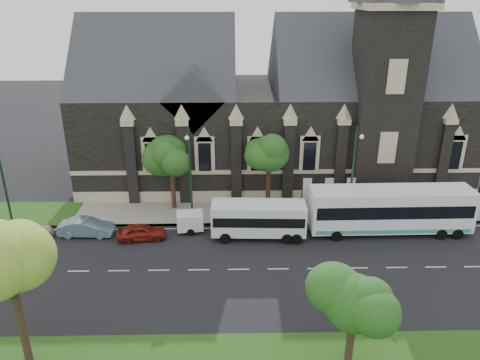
{
  "coord_description": "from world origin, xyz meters",
  "views": [
    {
      "loc": [
        -0.48,
        -29.33,
        19.4
      ],
      "look_at": [
        0.24,
        6.0,
        4.81
      ],
      "focal_mm": 34.32,
      "sensor_mm": 36.0,
      "label": 1
    }
  ],
  "objects_px": {
    "tour_coach": "(390,209)",
    "car_far_white": "(28,230)",
    "street_lamp_near": "(353,171)",
    "street_lamp_mid": "(190,172)",
    "tree_walk_right": "(271,150)",
    "street_lamp_far": "(1,174)",
    "tree_walk_left": "(173,152)",
    "box_trailer": "(190,221)",
    "car_far_red": "(142,232)",
    "banner_flag_left": "(305,191)",
    "banner_flag_right": "(348,191)",
    "tree_park_near": "(14,262)",
    "tree_park_east": "(358,293)",
    "banner_flag_center": "(327,191)",
    "shuttle_bus": "(259,218)",
    "sedan": "(86,227)"
  },
  "relations": [
    {
      "from": "tree_park_near",
      "to": "shuttle_bus",
      "type": "xyz_separation_m",
      "value": [
        13.57,
        13.81,
        -4.67
      ]
    },
    {
      "from": "street_lamp_near",
      "to": "banner_flag_center",
      "type": "relative_size",
      "value": 2.25
    },
    {
      "from": "car_far_white",
      "to": "street_lamp_far",
      "type": "bearing_deg",
      "value": 49.58
    },
    {
      "from": "car_far_white",
      "to": "sedan",
      "type": "bearing_deg",
      "value": -88.86
    },
    {
      "from": "banner_flag_right",
      "to": "shuttle_bus",
      "type": "xyz_separation_m",
      "value": [
        -8.49,
        -3.96,
        -0.63
      ]
    },
    {
      "from": "tree_park_near",
      "to": "tree_walk_left",
      "type": "relative_size",
      "value": 1.12
    },
    {
      "from": "street_lamp_mid",
      "to": "banner_flag_right",
      "type": "relative_size",
      "value": 2.25
    },
    {
      "from": "tree_park_east",
      "to": "street_lamp_mid",
      "type": "bearing_deg",
      "value": 121.79
    },
    {
      "from": "street_lamp_near",
      "to": "street_lamp_mid",
      "type": "relative_size",
      "value": 1.0
    },
    {
      "from": "street_lamp_near",
      "to": "sedan",
      "type": "relative_size",
      "value": 1.95
    },
    {
      "from": "car_far_red",
      "to": "sedan",
      "type": "bearing_deg",
      "value": 74.0
    },
    {
      "from": "street_lamp_far",
      "to": "shuttle_bus",
      "type": "distance_m",
      "value": 22.15
    },
    {
      "from": "tree_walk_left",
      "to": "street_lamp_far",
      "type": "xyz_separation_m",
      "value": [
        -14.2,
        -3.61,
        -0.62
      ]
    },
    {
      "from": "tree_park_east",
      "to": "tour_coach",
      "type": "distance_m",
      "value": 16.64
    },
    {
      "from": "car_far_red",
      "to": "tree_walk_left",
      "type": "bearing_deg",
      "value": -27.74
    },
    {
      "from": "street_lamp_far",
      "to": "banner_flag_left",
      "type": "distance_m",
      "value": 26.5
    },
    {
      "from": "tree_park_east",
      "to": "street_lamp_mid",
      "type": "distance_m",
      "value": 19.32
    },
    {
      "from": "tour_coach",
      "to": "tree_park_near",
      "type": "bearing_deg",
      "value": -150.55
    },
    {
      "from": "street_lamp_far",
      "to": "shuttle_bus",
      "type": "bearing_deg",
      "value": -5.37
    },
    {
      "from": "tree_walk_left",
      "to": "box_trailer",
      "type": "height_order",
      "value": "tree_walk_left"
    },
    {
      "from": "tour_coach",
      "to": "car_far_white",
      "type": "xyz_separation_m",
      "value": [
        -30.9,
        -0.3,
        -1.55
      ]
    },
    {
      "from": "banner_flag_center",
      "to": "street_lamp_near",
      "type": "bearing_deg",
      "value": -48.07
    },
    {
      "from": "banner_flag_right",
      "to": "tour_coach",
      "type": "xyz_separation_m",
      "value": [
        2.79,
        -3.39,
        -0.21
      ]
    },
    {
      "from": "banner_flag_left",
      "to": "car_far_white",
      "type": "xyz_separation_m",
      "value": [
        -24.11,
        -3.69,
        -1.77
      ]
    },
    {
      "from": "tree_walk_right",
      "to": "street_lamp_mid",
      "type": "height_order",
      "value": "street_lamp_mid"
    },
    {
      "from": "banner_flag_left",
      "to": "banner_flag_right",
      "type": "xyz_separation_m",
      "value": [
        4.0,
        0.0,
        0.0
      ]
    },
    {
      "from": "tree_walk_right",
      "to": "tree_park_east",
      "type": "bearing_deg",
      "value": -81.58
    },
    {
      "from": "street_lamp_far",
      "to": "shuttle_bus",
      "type": "xyz_separation_m",
      "value": [
        21.8,
        -2.05,
        -3.36
      ]
    },
    {
      "from": "box_trailer",
      "to": "sedan",
      "type": "distance_m",
      "value": 8.82
    },
    {
      "from": "sedan",
      "to": "car_far_red",
      "type": "relative_size",
      "value": 1.14
    },
    {
      "from": "tree_walk_left",
      "to": "banner_flag_left",
      "type": "distance_m",
      "value": 12.66
    },
    {
      "from": "tree_walk_right",
      "to": "street_lamp_far",
      "type": "bearing_deg",
      "value": -171.14
    },
    {
      "from": "tree_walk_right",
      "to": "tour_coach",
      "type": "distance_m",
      "value": 11.69
    },
    {
      "from": "sedan",
      "to": "street_lamp_near",
      "type": "bearing_deg",
      "value": -83.95
    },
    {
      "from": "tree_park_east",
      "to": "banner_flag_right",
      "type": "relative_size",
      "value": 1.57
    },
    {
      "from": "box_trailer",
      "to": "tree_walk_right",
      "type": "bearing_deg",
      "value": 25.7
    },
    {
      "from": "tree_park_near",
      "to": "tour_coach",
      "type": "bearing_deg",
      "value": 30.06
    },
    {
      "from": "tree_walk_left",
      "to": "car_far_red",
      "type": "height_order",
      "value": "tree_walk_left"
    },
    {
      "from": "tree_park_near",
      "to": "car_far_white",
      "type": "distance_m",
      "value": 16.39
    },
    {
      "from": "tree_park_near",
      "to": "car_far_white",
      "type": "relative_size",
      "value": 2.02
    },
    {
      "from": "car_far_red",
      "to": "car_far_white",
      "type": "height_order",
      "value": "car_far_red"
    },
    {
      "from": "tree_walk_left",
      "to": "sedan",
      "type": "bearing_deg",
      "value": -143.78
    },
    {
      "from": "banner_flag_right",
      "to": "car_far_white",
      "type": "relative_size",
      "value": 0.94
    },
    {
      "from": "tree_park_east",
      "to": "street_lamp_far",
      "type": "height_order",
      "value": "street_lamp_far"
    },
    {
      "from": "shuttle_bus",
      "to": "sedan",
      "type": "distance_m",
      "value": 14.73
    },
    {
      "from": "tree_park_near",
      "to": "car_far_red",
      "type": "relative_size",
      "value": 2.12
    },
    {
      "from": "street_lamp_near",
      "to": "banner_flag_left",
      "type": "bearing_deg",
      "value": 152.82
    },
    {
      "from": "box_trailer",
      "to": "shuttle_bus",
      "type": "bearing_deg",
      "value": -16.66
    },
    {
      "from": "street_lamp_mid",
      "to": "shuttle_bus",
      "type": "xyz_separation_m",
      "value": [
        5.8,
        -2.05,
        -3.36
      ]
    },
    {
      "from": "tree_park_east",
      "to": "tree_walk_right",
      "type": "height_order",
      "value": "tree_walk_right"
    }
  ]
}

